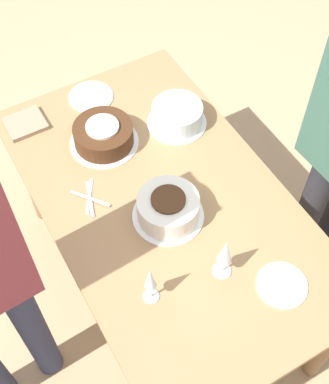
{
  "coord_description": "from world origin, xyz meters",
  "views": [
    {
      "loc": [
        1.01,
        -0.58,
        2.43
      ],
      "look_at": [
        0.0,
        0.0,
        0.79
      ],
      "focal_mm": 50.0,
      "sensor_mm": 36.0,
      "label": 1
    }
  ],
  "objects_px": {
    "cake_front_chocolate": "(103,135)",
    "wine_glass_near": "(225,253)",
    "cake_center_white": "(168,208)",
    "cake_back_decorated": "(177,115)",
    "wine_glass_far": "(150,280)"
  },
  "relations": [
    {
      "from": "cake_back_decorated",
      "to": "wine_glass_near",
      "type": "relative_size",
      "value": 1.26
    },
    {
      "from": "cake_front_chocolate",
      "to": "cake_center_white",
      "type": "bearing_deg",
      "value": 6.15
    },
    {
      "from": "cake_front_chocolate",
      "to": "cake_back_decorated",
      "type": "bearing_deg",
      "value": 80.06
    },
    {
      "from": "cake_center_white",
      "to": "cake_front_chocolate",
      "type": "xyz_separation_m",
      "value": [
        -0.45,
        -0.05,
        -0.01
      ]
    },
    {
      "from": "cake_front_chocolate",
      "to": "wine_glass_near",
      "type": "relative_size",
      "value": 1.42
    },
    {
      "from": "cake_front_chocolate",
      "to": "wine_glass_far",
      "type": "bearing_deg",
      "value": -13.33
    },
    {
      "from": "cake_center_white",
      "to": "wine_glass_far",
      "type": "xyz_separation_m",
      "value": [
        0.26,
        -0.21,
        0.08
      ]
    },
    {
      "from": "cake_front_chocolate",
      "to": "wine_glass_far",
      "type": "height_order",
      "value": "wine_glass_far"
    },
    {
      "from": "cake_center_white",
      "to": "cake_back_decorated",
      "type": "distance_m",
      "value": 0.47
    },
    {
      "from": "cake_front_chocolate",
      "to": "cake_back_decorated",
      "type": "height_order",
      "value": "cake_front_chocolate"
    },
    {
      "from": "cake_back_decorated",
      "to": "wine_glass_near",
      "type": "bearing_deg",
      "value": -17.92
    },
    {
      "from": "cake_front_chocolate",
      "to": "wine_glass_far",
      "type": "xyz_separation_m",
      "value": [
        0.7,
        -0.17,
        0.08
      ]
    },
    {
      "from": "wine_glass_far",
      "to": "wine_glass_near",
      "type": "bearing_deg",
      "value": 81.66
    },
    {
      "from": "cake_center_white",
      "to": "wine_glass_near",
      "type": "relative_size",
      "value": 1.35
    },
    {
      "from": "cake_front_chocolate",
      "to": "cake_back_decorated",
      "type": "xyz_separation_m",
      "value": [
        0.06,
        0.32,
        0.0
      ]
    }
  ]
}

